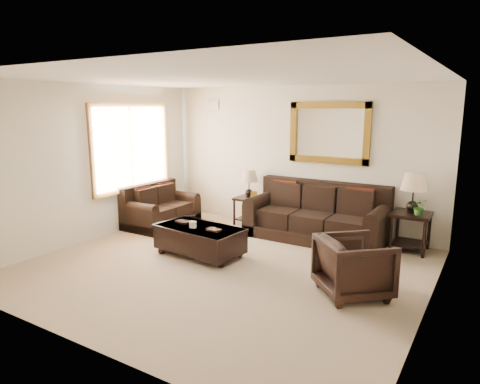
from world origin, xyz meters
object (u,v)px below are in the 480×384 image
Objects in this scene: loveseat at (160,210)px; end_table_right at (413,200)px; sofa at (317,219)px; end_table_left at (249,189)px; armchair at (354,264)px; coffee_table at (200,238)px.

end_table_right is at bearing -78.22° from loveseat.
end_table_left is (-1.51, 0.18, 0.36)m from sofa.
end_table_left is at bearing -56.23° from loveseat.
loveseat is at bearing -168.22° from end_table_right.
sofa is at bearing -6.98° from end_table_left.
armchair is at bearing -97.52° from end_table_right.
end_table_left reaches higher than armchair.
coffee_table is (1.75, -1.01, -0.01)m from loveseat.
coffee_table is at bearing -124.14° from sofa.
sofa reaches higher than armchair.
end_table_right is (3.06, -0.04, 0.12)m from end_table_left.
sofa is 2.96× the size of armchair.
end_table_left is (1.48, 0.99, 0.42)m from loveseat.
sofa is 1.68× the size of coffee_table.
loveseat is 4.42m from armchair.
coffee_table is 1.77× the size of armchair.
loveseat reaches higher than armchair.
loveseat is at bearing -164.93° from sofa.
end_table_left is at bearing 103.52° from coffee_table.
armchair is at bearing -38.04° from end_table_left.
end_table_left reaches higher than loveseat.
end_table_left is 3.06m from end_table_right.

